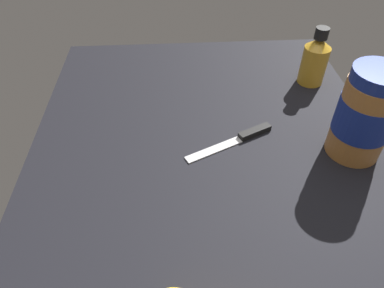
% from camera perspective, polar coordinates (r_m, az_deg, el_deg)
% --- Properties ---
extents(ground_plane, '(0.94, 0.68, 0.03)m').
position_cam_1_polar(ground_plane, '(0.65, 3.21, -4.21)').
color(ground_plane, black).
extents(peanut_butter_jar, '(0.10, 0.10, 0.17)m').
position_cam_1_polar(peanut_butter_jar, '(0.67, 26.22, 4.26)').
color(peanut_butter_jar, '#B27238').
rests_on(peanut_butter_jar, ground_plane).
extents(honey_bottle, '(0.06, 0.06, 0.13)m').
position_cam_1_polar(honey_bottle, '(0.86, 19.25, 12.75)').
color(honey_bottle, gold).
rests_on(honey_bottle, ground_plane).
extents(butter_knife, '(0.10, 0.18, 0.01)m').
position_cam_1_polar(butter_knife, '(0.68, 7.33, 0.79)').
color(butter_knife, silver).
rests_on(butter_knife, ground_plane).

